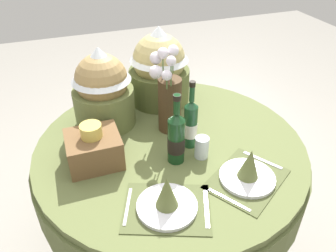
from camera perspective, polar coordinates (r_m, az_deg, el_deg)
ground at (r=2.21m, az=0.30°, el=-18.95°), size 8.00×8.00×0.00m
dining_table at (r=1.75m, az=0.37°, el=-6.62°), size 1.35×1.35×0.77m
place_setting_left at (r=1.31m, az=-0.18°, el=-12.54°), size 0.41×0.37×0.16m
place_setting_right at (r=1.47m, az=13.59°, el=-7.56°), size 0.43×0.40×0.16m
flower_vase at (r=1.65m, az=0.06°, el=5.08°), size 0.16×0.20×0.44m
wine_bottle_left at (r=1.57m, az=3.90°, el=0.44°), size 0.07×0.07×0.35m
wine_bottle_centre at (r=1.47m, az=1.42°, el=-1.99°), size 0.08×0.08×0.35m
tumbler_near_left at (r=1.55m, az=5.80°, el=-3.66°), size 0.07×0.07×0.11m
gift_tub_back_left at (r=1.72m, az=-11.22°, el=6.81°), size 0.31×0.31×0.43m
gift_tub_back_centre at (r=1.91m, az=-1.55°, el=10.63°), size 0.35×0.35×0.45m
woven_basket_side_left at (r=1.53m, az=-12.59°, el=-3.71°), size 0.24×0.21×0.20m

